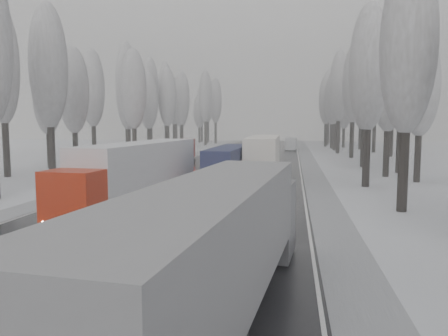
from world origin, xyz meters
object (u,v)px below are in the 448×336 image
(box_truck_distant, at_px, (291,144))
(truck_red_red, at_px, (175,153))
(truck_grey_tarp, at_px, (222,242))
(truck_red_white, at_px, (135,172))
(truck_blue_box, at_px, (230,164))
(truck_cream_box, at_px, (264,154))

(box_truck_distant, relative_size, truck_red_red, 0.51)
(truck_grey_tarp, distance_m, truck_red_red, 43.00)
(truck_red_white, distance_m, truck_red_red, 25.93)
(truck_blue_box, distance_m, truck_red_white, 12.36)
(box_truck_distant, xyz_separation_m, truck_red_red, (-14.25, -42.01, 0.77))
(truck_cream_box, bearing_deg, box_truck_distant, 86.80)
(box_truck_distant, bearing_deg, truck_red_red, -105.67)
(truck_blue_box, height_order, truck_red_white, truck_red_white)
(truck_blue_box, xyz_separation_m, truck_cream_box, (2.66, 6.08, 0.44))
(truck_cream_box, distance_m, truck_red_red, 14.27)
(truck_cream_box, height_order, truck_red_white, truck_red_white)
(truck_red_white, xyz_separation_m, truck_red_red, (-4.33, 25.56, -0.51))
(truck_cream_box, bearing_deg, truck_red_red, 145.14)
(truck_grey_tarp, distance_m, box_truck_distant, 83.12)
(truck_blue_box, distance_m, truck_cream_box, 6.65)
(truck_blue_box, bearing_deg, box_truck_distant, 85.86)
(truck_cream_box, relative_size, truck_red_white, 0.99)
(truck_blue_box, relative_size, truck_cream_box, 0.83)
(truck_grey_tarp, xyz_separation_m, truck_cream_box, (-0.95, 33.00, 0.11))
(truck_cream_box, distance_m, truck_red_white, 18.99)
(truck_cream_box, distance_m, box_truck_distant, 50.17)
(truck_grey_tarp, bearing_deg, truck_blue_box, 103.37)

